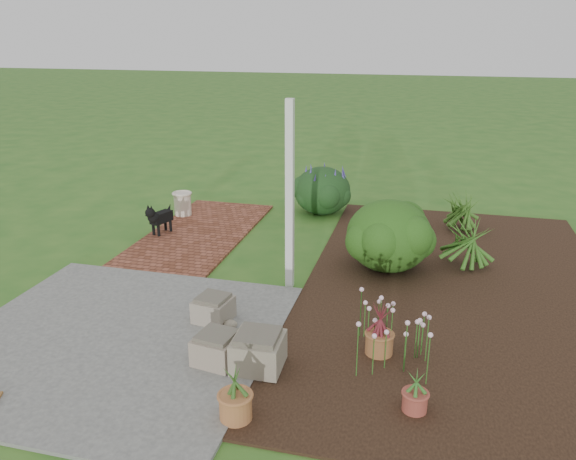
% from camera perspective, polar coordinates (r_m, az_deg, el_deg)
% --- Properties ---
extents(ground, '(80.00, 80.00, 0.00)m').
position_cam_1_polar(ground, '(7.63, -2.21, -5.82)').
color(ground, '#2D651F').
rests_on(ground, ground).
extents(concrete_patio, '(3.50, 3.50, 0.04)m').
position_cam_1_polar(concrete_patio, '(6.67, -17.18, -10.51)').
color(concrete_patio, '#5A5A58').
rests_on(concrete_patio, ground).
extents(brick_path, '(1.60, 3.50, 0.04)m').
position_cam_1_polar(brick_path, '(9.69, -8.94, -0.27)').
color(brick_path, brown).
rests_on(brick_path, ground).
extents(garden_bed, '(4.00, 7.00, 0.03)m').
position_cam_1_polar(garden_bed, '(7.82, 16.83, -5.90)').
color(garden_bed, black).
rests_on(garden_bed, ground).
extents(veranda_post, '(0.10, 0.10, 2.50)m').
position_cam_1_polar(veranda_post, '(7.20, 0.18, 3.29)').
color(veranda_post, white).
rests_on(veranda_post, ground).
extents(stone_trough_near, '(0.48, 0.48, 0.28)m').
position_cam_1_polar(stone_trough_near, '(5.94, -7.22, -11.92)').
color(stone_trough_near, gray).
rests_on(stone_trough_near, concrete_patio).
extents(stone_trough_mid, '(0.51, 0.51, 0.33)m').
position_cam_1_polar(stone_trough_mid, '(5.81, -3.03, -12.30)').
color(stone_trough_mid, gray).
rests_on(stone_trough_mid, concrete_patio).
extents(stone_trough_far, '(0.45, 0.45, 0.27)m').
position_cam_1_polar(stone_trough_far, '(6.72, -7.58, -8.01)').
color(stone_trough_far, gray).
rests_on(stone_trough_far, concrete_patio).
extents(black_dog, '(0.30, 0.57, 0.50)m').
position_cam_1_polar(black_dog, '(9.60, -12.97, 1.31)').
color(black_dog, black).
rests_on(black_dog, brick_path).
extents(cream_ceramic_urn, '(0.37, 0.37, 0.42)m').
position_cam_1_polar(cream_ceramic_urn, '(10.57, -10.66, 2.63)').
color(cream_ceramic_urn, beige).
rests_on(cream_ceramic_urn, brick_path).
extents(evergreen_shrub, '(1.56, 1.56, 1.03)m').
position_cam_1_polar(evergreen_shrub, '(8.10, 10.23, -0.38)').
color(evergreen_shrub, '#193E0C').
rests_on(evergreen_shrub, garden_bed).
extents(agapanthus_clump_back, '(1.10, 1.10, 0.85)m').
position_cam_1_polar(agapanthus_clump_back, '(8.45, 17.68, -0.82)').
color(agapanthus_clump_back, '#0D3D0B').
rests_on(agapanthus_clump_back, garden_bed).
extents(agapanthus_clump_front, '(1.09, 1.09, 0.79)m').
position_cam_1_polar(agapanthus_clump_front, '(10.00, 17.17, 2.18)').
color(agapanthus_clump_front, '#0F390E').
rests_on(agapanthus_clump_front, garden_bed).
extents(pink_flower_patch, '(1.10, 1.10, 0.59)m').
position_cam_1_polar(pink_flower_patch, '(5.97, 10.70, -10.35)').
color(pink_flower_patch, '#113D0F').
rests_on(pink_flower_patch, garden_bed).
extents(terracotta_pot_bronze, '(0.32, 0.32, 0.24)m').
position_cam_1_polar(terracotta_pot_bronze, '(6.13, 9.25, -11.27)').
color(terracotta_pot_bronze, '#955B32').
rests_on(terracotta_pot_bronze, garden_bed).
extents(terracotta_pot_small_left, '(0.28, 0.28, 0.19)m').
position_cam_1_polar(terracotta_pot_small_left, '(5.40, 12.76, -16.60)').
color(terracotta_pot_small_left, '#974033').
rests_on(terracotta_pot_small_left, garden_bed).
extents(terracotta_pot_small_right, '(0.38, 0.38, 0.25)m').
position_cam_1_polar(terracotta_pot_small_right, '(5.19, -5.35, -17.40)').
color(terracotta_pot_small_right, '#A86738').
rests_on(terracotta_pot_small_right, garden_bed).
extents(purple_flowering_bush, '(1.14, 1.14, 0.90)m').
position_cam_1_polar(purple_flowering_bush, '(10.61, 3.51, 4.14)').
color(purple_flowering_bush, black).
rests_on(purple_flowering_bush, ground).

